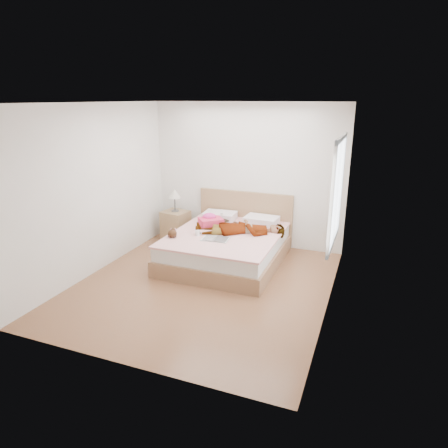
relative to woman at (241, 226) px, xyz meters
name	(u,v)px	position (x,y,z in m)	size (l,w,h in m)	color
ground	(203,285)	(-0.20, -1.10, -0.61)	(4.00, 4.00, 0.00)	#532D1A
woman	(241,226)	(0.00, 0.00, 0.00)	(0.57, 1.51, 0.21)	silver
hair	(219,219)	(-0.57, 0.45, -0.06)	(0.47, 0.57, 0.08)	black
phone	(221,212)	(-0.50, 0.40, 0.09)	(0.05, 0.10, 0.01)	silver
room_shell	(337,192)	(1.57, -0.80, 0.89)	(4.00, 4.00, 4.00)	white
bed	(228,245)	(-0.20, -0.06, -0.34)	(1.80, 2.08, 1.00)	brown
towel	(210,220)	(-0.62, 0.17, -0.02)	(0.51, 0.50, 0.21)	#FF456A
magazine	(215,239)	(-0.25, -0.50, -0.09)	(0.46, 0.32, 0.03)	white
coffee_mug	(198,233)	(-0.59, -0.43, -0.06)	(0.11, 0.09, 0.09)	white
plush_toy	(173,233)	(-0.94, -0.63, -0.04)	(0.19, 0.24, 0.12)	black
nightstand	(176,223)	(-1.52, 0.55, -0.28)	(0.53, 0.49, 1.00)	brown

